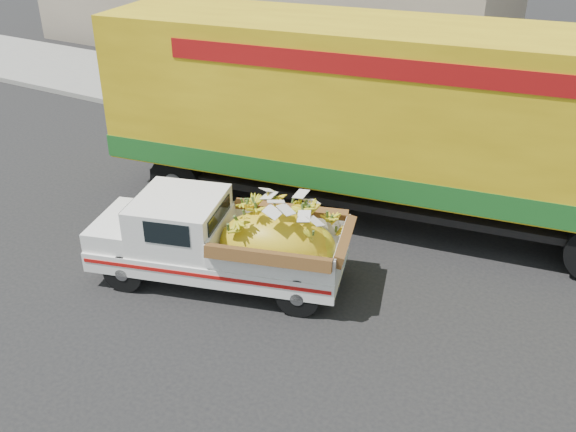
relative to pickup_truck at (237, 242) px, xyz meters
The scene contains 5 objects.
ground 1.02m from the pickup_truck, 100.39° to the left, with size 100.00×100.00×0.00m, color black.
curb 5.99m from the pickup_truck, 91.11° to the left, with size 60.00×0.25×0.15m, color gray.
sidewalk 8.08m from the pickup_truck, 90.82° to the left, with size 60.00×4.00×0.14m, color gray.
pickup_truck is the anchor object (origin of this frame).
semi_trailer 4.07m from the pickup_truck, 65.22° to the left, with size 12.07×4.36×3.80m.
Camera 1 is at (5.38, -8.06, 6.16)m, focal length 40.00 mm.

